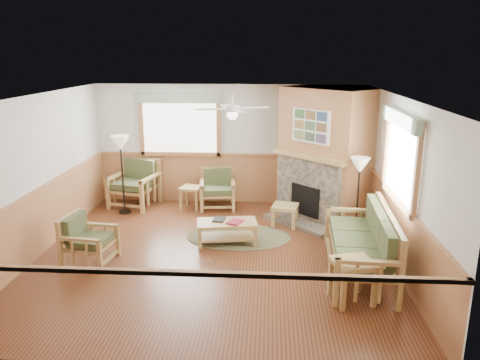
# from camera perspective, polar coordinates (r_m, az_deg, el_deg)

# --- Properties ---
(floor) EXTENTS (6.00, 6.00, 0.01)m
(floor) POSITION_cam_1_polar(r_m,az_deg,el_deg) (8.18, -3.15, -9.08)
(floor) COLOR #5C2F19
(floor) RESTS_ON ground
(ceiling) EXTENTS (6.00, 6.00, 0.01)m
(ceiling) POSITION_cam_1_polar(r_m,az_deg,el_deg) (7.49, -3.45, 10.14)
(ceiling) COLOR white
(ceiling) RESTS_ON floor
(wall_back) EXTENTS (6.00, 0.02, 2.70)m
(wall_back) POSITION_cam_1_polar(r_m,az_deg,el_deg) (10.63, -1.37, 4.34)
(wall_back) COLOR silver
(wall_back) RESTS_ON floor
(wall_front) EXTENTS (6.00, 0.02, 2.70)m
(wall_front) POSITION_cam_1_polar(r_m,az_deg,el_deg) (4.93, -7.47, -9.03)
(wall_front) COLOR silver
(wall_front) RESTS_ON floor
(wall_left) EXTENTS (0.02, 6.00, 2.70)m
(wall_left) POSITION_cam_1_polar(r_m,az_deg,el_deg) (8.61, -23.53, 0.44)
(wall_left) COLOR silver
(wall_left) RESTS_ON floor
(wall_right) EXTENTS (0.02, 6.00, 2.70)m
(wall_right) POSITION_cam_1_polar(r_m,az_deg,el_deg) (7.95, 18.71, -0.25)
(wall_right) COLOR silver
(wall_right) RESTS_ON floor
(wainscot) EXTENTS (6.00, 6.00, 1.10)m
(wainscot) POSITION_cam_1_polar(r_m,az_deg,el_deg) (7.97, -3.20, -5.44)
(wainscot) COLOR #B07548
(wainscot) RESTS_ON floor
(fireplace) EXTENTS (3.11, 3.11, 2.70)m
(fireplace) POSITION_cam_1_polar(r_m,az_deg,el_deg) (9.73, 10.27, 3.07)
(fireplace) COLOR #B07548
(fireplace) RESTS_ON floor
(window_back) EXTENTS (1.90, 0.16, 1.50)m
(window_back) POSITION_cam_1_polar(r_m,az_deg,el_deg) (10.59, -7.48, 10.61)
(window_back) COLOR white
(window_back) RESTS_ON wall_back
(window_right) EXTENTS (0.16, 1.90, 1.50)m
(window_right) POSITION_cam_1_polar(r_m,az_deg,el_deg) (7.53, 19.56, 8.03)
(window_right) COLOR white
(window_right) RESTS_ON wall_right
(ceiling_fan) EXTENTS (1.59, 1.59, 0.36)m
(ceiling_fan) POSITION_cam_1_polar(r_m,az_deg,el_deg) (7.76, -0.94, 10.04)
(ceiling_fan) COLOR white
(ceiling_fan) RESTS_ON ceiling
(sofa) EXTENTS (2.28, 1.05, 1.02)m
(sofa) POSITION_cam_1_polar(r_m,az_deg,el_deg) (7.56, 14.33, -7.43)
(sofa) COLOR tan
(sofa) RESTS_ON floor
(armchair_back_left) EXTENTS (1.11, 1.11, 1.03)m
(armchair_back_left) POSITION_cam_1_polar(r_m,az_deg,el_deg) (10.78, -12.79, -0.45)
(armchair_back_left) COLOR tan
(armchair_back_left) RESTS_ON floor
(armchair_back_right) EXTENTS (0.84, 0.84, 0.85)m
(armchair_back_right) POSITION_cam_1_polar(r_m,az_deg,el_deg) (10.44, -2.76, -1.11)
(armchair_back_right) COLOR tan
(armchair_back_right) RESTS_ON floor
(armchair_left) EXTENTS (0.81, 0.81, 0.82)m
(armchair_left) POSITION_cam_1_polar(r_m,az_deg,el_deg) (8.10, -17.89, -6.92)
(armchair_left) COLOR tan
(armchair_left) RESTS_ON floor
(coffee_table) EXTENTS (1.13, 0.69, 0.43)m
(coffee_table) POSITION_cam_1_polar(r_m,az_deg,el_deg) (8.53, -1.60, -6.43)
(coffee_table) COLOR tan
(coffee_table) RESTS_ON floor
(end_table_chairs) EXTENTS (0.53, 0.52, 0.50)m
(end_table_chairs) POSITION_cam_1_polar(r_m,az_deg,el_deg) (10.46, -5.91, -2.14)
(end_table_chairs) COLOR tan
(end_table_chairs) RESTS_ON floor
(end_table_sofa) EXTENTS (0.66, 0.65, 0.61)m
(end_table_sofa) POSITION_cam_1_polar(r_m,az_deg,el_deg) (6.82, 13.51, -11.89)
(end_table_sofa) COLOR tan
(end_table_sofa) RESTS_ON floor
(footstool) EXTENTS (0.58, 0.58, 0.43)m
(footstool) POSITION_cam_1_polar(r_m,az_deg,el_deg) (9.44, 5.50, -4.30)
(footstool) COLOR tan
(footstool) RESTS_ON floor
(braided_rug) EXTENTS (2.35, 2.35, 0.01)m
(braided_rug) POSITION_cam_1_polar(r_m,az_deg,el_deg) (8.90, -0.17, -6.93)
(braided_rug) COLOR brown
(braided_rug) RESTS_ON floor
(floor_lamp_left) EXTENTS (0.46, 0.46, 1.70)m
(floor_lamp_left) POSITION_cam_1_polar(r_m,az_deg,el_deg) (10.26, -14.14, 0.62)
(floor_lamp_left) COLOR black
(floor_lamp_left) RESTS_ON floor
(floor_lamp_right) EXTENTS (0.41, 0.41, 1.56)m
(floor_lamp_right) POSITION_cam_1_polar(r_m,az_deg,el_deg) (8.83, 14.16, -2.24)
(floor_lamp_right) COLOR black
(floor_lamp_right) RESTS_ON floor
(book_red) EXTENTS (0.32, 0.36, 0.03)m
(book_red) POSITION_cam_1_polar(r_m,az_deg,el_deg) (8.39, -0.61, -5.04)
(book_red) COLOR maroon
(book_red) RESTS_ON coffee_table
(book_dark) EXTENTS (0.23, 0.29, 0.03)m
(book_dark) POSITION_cam_1_polar(r_m,az_deg,el_deg) (8.53, -2.57, -4.74)
(book_dark) COLOR black
(book_dark) RESTS_ON coffee_table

